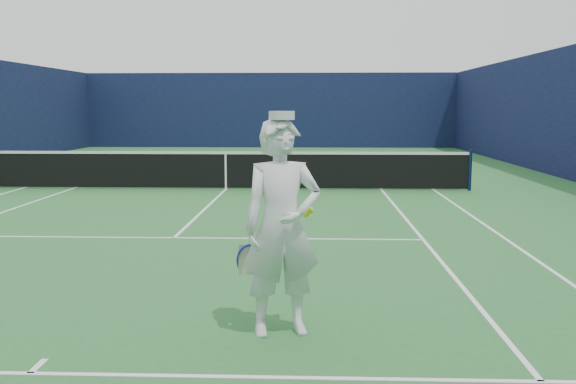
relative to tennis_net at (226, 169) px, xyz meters
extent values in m
plane|color=#28692E|center=(0.00, 0.00, -0.55)|extent=(80.00, 80.00, 0.00)
cube|color=white|center=(0.00, 11.88, -0.55)|extent=(11.03, 0.06, 0.01)
cube|color=white|center=(0.00, -11.88, -0.55)|extent=(11.03, 0.06, 0.01)
cube|color=white|center=(-5.49, 0.00, -0.55)|extent=(0.06, 23.83, 0.01)
cube|color=white|center=(5.49, 0.00, -0.55)|extent=(0.06, 23.83, 0.01)
cube|color=white|center=(-4.12, 0.00, -0.55)|extent=(0.06, 23.77, 0.01)
cube|color=white|center=(4.12, 0.00, -0.55)|extent=(0.06, 23.77, 0.01)
cube|color=white|center=(0.00, 6.40, -0.55)|extent=(8.23, 0.06, 0.01)
cube|color=white|center=(0.00, -6.40, -0.55)|extent=(8.23, 0.06, 0.01)
cube|color=white|center=(0.00, 0.00, -0.55)|extent=(0.06, 12.80, 0.01)
cube|color=white|center=(0.00, 11.73, -0.55)|extent=(0.06, 0.30, 0.01)
cube|color=white|center=(0.00, -11.73, -0.55)|extent=(0.06, 0.30, 0.01)
cube|color=#0E1636|center=(0.00, 18.00, 1.45)|extent=(20.12, 0.12, 4.00)
cylinder|color=#141E4C|center=(6.40, 0.00, -0.02)|extent=(0.09, 0.09, 1.07)
cube|color=black|center=(0.00, 0.00, -0.05)|extent=(12.79, 0.02, 0.92)
cube|color=white|center=(0.00, 0.00, 0.42)|extent=(12.79, 0.04, 0.07)
cube|color=white|center=(0.00, 0.00, -0.08)|extent=(0.05, 0.03, 0.94)
imported|color=white|center=(2.01, -10.83, 0.48)|extent=(0.85, 0.67, 2.06)
cylinder|color=white|center=(2.01, -10.83, 1.53)|extent=(0.24, 0.24, 0.08)
cube|color=white|center=(1.98, -10.71, 1.50)|extent=(0.20, 0.14, 0.02)
cylinder|color=navy|center=(1.72, -10.83, 0.52)|extent=(0.06, 0.10, 0.22)
cube|color=#2226B8|center=(1.72, -10.77, 0.34)|extent=(0.03, 0.02, 0.14)
torus|color=#2226B8|center=(1.69, -10.71, 0.14)|extent=(0.31, 0.17, 0.29)
cube|color=beige|center=(1.69, -10.71, 0.14)|extent=(0.21, 0.06, 0.30)
sphere|color=#CFED1A|center=(2.24, -10.67, 0.58)|extent=(0.07, 0.07, 0.07)
sphere|color=#CFED1A|center=(2.27, -10.64, 0.61)|extent=(0.07, 0.07, 0.07)
camera|label=1|loc=(2.30, -16.78, 1.60)|focal=40.00mm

